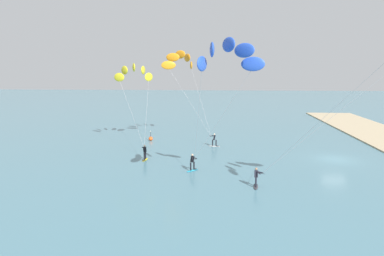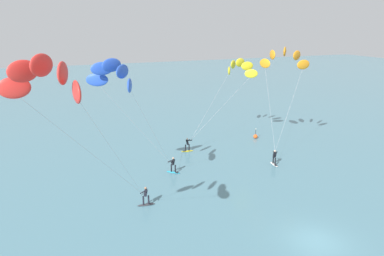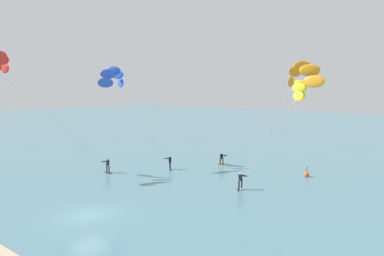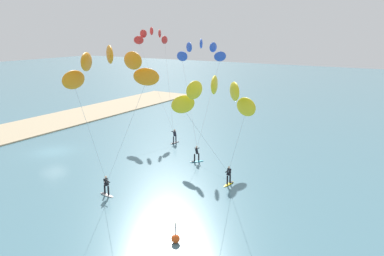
% 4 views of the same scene
% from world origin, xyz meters
% --- Properties ---
extents(ground_plane, '(240.00, 240.00, 0.00)m').
position_xyz_m(ground_plane, '(0.00, 0.00, 0.00)').
color(ground_plane, slate).
extents(kitesurfer_nearshore, '(8.70, 6.58, 12.08)m').
position_xyz_m(kitesurfer_nearshore, '(-11.29, 12.27, 10.42)').
color(kitesurfer_nearshore, '#23ADD1').
rests_on(kitesurfer_nearshore, ground).
extents(kitesurfer_mid_water, '(6.66, 7.76, 12.16)m').
position_xyz_m(kitesurfer_mid_water, '(9.05, 17.71, 10.49)').
color(kitesurfer_mid_water, white).
rests_on(kitesurfer_mid_water, ground).
extents(kitesurfer_far_out, '(10.61, 5.79, 10.46)m').
position_xyz_m(kitesurfer_far_out, '(6.27, 23.45, 8.90)').
color(kitesurfer_far_out, yellow).
rests_on(kitesurfer_far_out, ground).
extents(kitesurfer_downwind, '(9.75, 10.42, 13.41)m').
position_xyz_m(kitesurfer_downwind, '(-16.26, 1.79, 11.72)').
color(kitesurfer_downwind, '#333338').
rests_on(kitesurfer_downwind, ground).
extents(marker_buoy, '(0.56, 0.56, 1.38)m').
position_xyz_m(marker_buoy, '(8.45, 21.94, 0.30)').
color(marker_buoy, '#EA5119').
rests_on(marker_buoy, ground).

